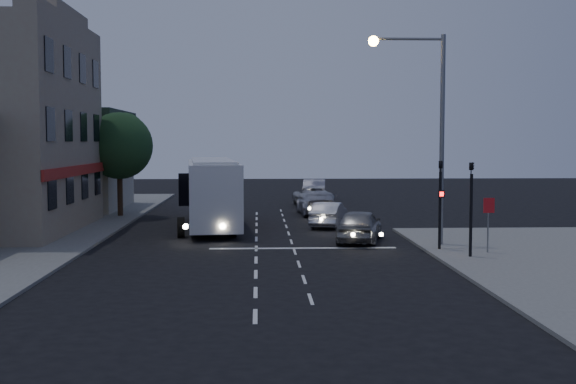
{
  "coord_description": "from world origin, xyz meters",
  "views": [
    {
      "loc": [
        0.08,
        -28.56,
        4.56
      ],
      "look_at": [
        1.49,
        5.15,
        2.2
      ],
      "focal_mm": 45.0,
      "sensor_mm": 36.0,
      "label": 1
    }
  ],
  "objects_px": {
    "car_sedan_a": "(329,214)",
    "traffic_signal_side": "(471,197)",
    "car_suv": "(359,226)",
    "traffic_signal_main": "(440,194)",
    "regulatory_sign": "(488,216)",
    "street_tree": "(119,143)",
    "car_sedan_c": "(312,196)",
    "car_extra": "(314,189)",
    "streetlight": "(427,114)",
    "tour_bus": "(212,191)",
    "car_sedan_b": "(316,203)"
  },
  "relations": [
    {
      "from": "car_sedan_c",
      "to": "traffic_signal_side",
      "type": "relative_size",
      "value": 1.23
    },
    {
      "from": "traffic_signal_main",
      "to": "car_suv",
      "type": "bearing_deg",
      "value": 133.96
    },
    {
      "from": "street_tree",
      "to": "regulatory_sign",
      "type": "bearing_deg",
      "value": -41.08
    },
    {
      "from": "car_suv",
      "to": "car_sedan_a",
      "type": "height_order",
      "value": "car_suv"
    },
    {
      "from": "car_suv",
      "to": "streetlight",
      "type": "xyz_separation_m",
      "value": [
        2.66,
        -1.6,
        4.98
      ]
    },
    {
      "from": "traffic_signal_main",
      "to": "regulatory_sign",
      "type": "distance_m",
      "value": 2.14
    },
    {
      "from": "traffic_signal_main",
      "to": "street_tree",
      "type": "relative_size",
      "value": 0.66
    },
    {
      "from": "car_sedan_b",
      "to": "traffic_signal_main",
      "type": "relative_size",
      "value": 1.28
    },
    {
      "from": "traffic_signal_side",
      "to": "traffic_signal_main",
      "type": "bearing_deg",
      "value": 109.49
    },
    {
      "from": "car_suv",
      "to": "traffic_signal_main",
      "type": "xyz_separation_m",
      "value": [
        2.91,
        -3.02,
        1.66
      ]
    },
    {
      "from": "car_sedan_a",
      "to": "car_extra",
      "type": "bearing_deg",
      "value": -76.28
    },
    {
      "from": "car_suv",
      "to": "street_tree",
      "type": "bearing_deg",
      "value": -26.58
    },
    {
      "from": "regulatory_sign",
      "to": "streetlight",
      "type": "relative_size",
      "value": 0.24
    },
    {
      "from": "traffic_signal_side",
      "to": "street_tree",
      "type": "bearing_deg",
      "value": 135.5
    },
    {
      "from": "car_sedan_c",
      "to": "street_tree",
      "type": "bearing_deg",
      "value": 24.78
    },
    {
      "from": "streetlight",
      "to": "street_tree",
      "type": "relative_size",
      "value": 1.45
    },
    {
      "from": "car_sedan_b",
      "to": "tour_bus",
      "type": "bearing_deg",
      "value": 42.88
    },
    {
      "from": "car_sedan_a",
      "to": "car_sedan_b",
      "type": "distance_m",
      "value": 6.35
    },
    {
      "from": "traffic_signal_main",
      "to": "traffic_signal_side",
      "type": "bearing_deg",
      "value": -70.51
    },
    {
      "from": "streetlight",
      "to": "street_tree",
      "type": "bearing_deg",
      "value": 140.49
    },
    {
      "from": "car_sedan_a",
      "to": "car_extra",
      "type": "distance_m",
      "value": 18.13
    },
    {
      "from": "car_sedan_c",
      "to": "streetlight",
      "type": "relative_size",
      "value": 0.56
    },
    {
      "from": "car_sedan_c",
      "to": "car_extra",
      "type": "xyz_separation_m",
      "value": [
        0.59,
        5.68,
        0.1
      ]
    },
    {
      "from": "traffic_signal_side",
      "to": "car_suv",
      "type": "bearing_deg",
      "value": 125.86
    },
    {
      "from": "traffic_signal_main",
      "to": "regulatory_sign",
      "type": "relative_size",
      "value": 1.86
    },
    {
      "from": "car_sedan_a",
      "to": "traffic_signal_main",
      "type": "distance_m",
      "value": 9.86
    },
    {
      "from": "tour_bus",
      "to": "car_sedan_c",
      "type": "bearing_deg",
      "value": 57.36
    },
    {
      "from": "regulatory_sign",
      "to": "street_tree",
      "type": "distance_m",
      "value": 23.4
    },
    {
      "from": "car_sedan_c",
      "to": "car_extra",
      "type": "bearing_deg",
      "value": -101.61
    },
    {
      "from": "traffic_signal_main",
      "to": "street_tree",
      "type": "bearing_deg",
      "value": 137.97
    },
    {
      "from": "tour_bus",
      "to": "traffic_signal_side",
      "type": "xyz_separation_m",
      "value": [
        10.66,
        -11.06,
        0.46
      ]
    },
    {
      "from": "car_sedan_a",
      "to": "car_sedan_c",
      "type": "relative_size",
      "value": 0.8
    },
    {
      "from": "traffic_signal_main",
      "to": "car_sedan_b",
      "type": "bearing_deg",
      "value": 104.27
    },
    {
      "from": "car_sedan_a",
      "to": "traffic_signal_side",
      "type": "height_order",
      "value": "traffic_signal_side"
    },
    {
      "from": "tour_bus",
      "to": "traffic_signal_main",
      "type": "bearing_deg",
      "value": -47.93
    },
    {
      "from": "car_suv",
      "to": "car_sedan_b",
      "type": "height_order",
      "value": "car_sedan_b"
    },
    {
      "from": "traffic_signal_side",
      "to": "streetlight",
      "type": "distance_m",
      "value": 4.84
    },
    {
      "from": "car_suv",
      "to": "car_sedan_c",
      "type": "height_order",
      "value": "car_suv"
    },
    {
      "from": "traffic_signal_side",
      "to": "street_tree",
      "type": "xyz_separation_m",
      "value": [
        -16.51,
        16.22,
        2.08
      ]
    },
    {
      "from": "car_sedan_a",
      "to": "car_sedan_c",
      "type": "xyz_separation_m",
      "value": [
        0.06,
        12.44,
        0.03
      ]
    },
    {
      "from": "tour_bus",
      "to": "car_sedan_c",
      "type": "xyz_separation_m",
      "value": [
        6.29,
        12.31,
        -1.26
      ]
    },
    {
      "from": "car_sedan_c",
      "to": "traffic_signal_side",
      "type": "height_order",
      "value": "traffic_signal_side"
    },
    {
      "from": "car_sedan_b",
      "to": "traffic_signal_side",
      "type": "bearing_deg",
      "value": 102.06
    },
    {
      "from": "tour_bus",
      "to": "regulatory_sign",
      "type": "relative_size",
      "value": 5.45
    },
    {
      "from": "regulatory_sign",
      "to": "car_suv",
      "type": "bearing_deg",
      "value": 138.82
    },
    {
      "from": "car_sedan_a",
      "to": "car_sedan_c",
      "type": "bearing_deg",
      "value": -74.51
    },
    {
      "from": "tour_bus",
      "to": "streetlight",
      "type": "height_order",
      "value": "streetlight"
    },
    {
      "from": "traffic_signal_side",
      "to": "streetlight",
      "type": "xyz_separation_m",
      "value": [
        -0.96,
        3.4,
        3.31
      ]
    },
    {
      "from": "car_sedan_c",
      "to": "traffic_signal_side",
      "type": "xyz_separation_m",
      "value": [
        4.37,
        -23.37,
        1.72
      ]
    },
    {
      "from": "tour_bus",
      "to": "streetlight",
      "type": "xyz_separation_m",
      "value": [
        9.7,
        -7.66,
        3.77
      ]
    }
  ]
}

